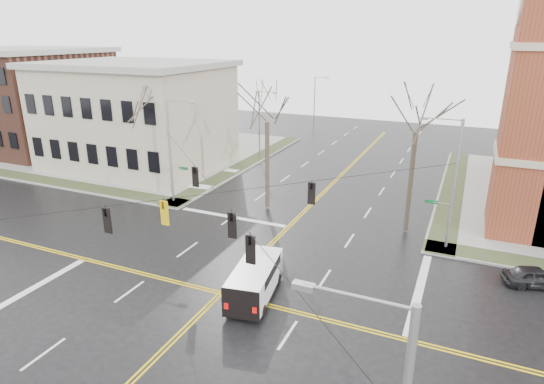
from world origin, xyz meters
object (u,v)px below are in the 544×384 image
at_px(signal_pole_ne, 452,181).
at_px(tree_ne, 417,125).
at_px(tree_nw_near, 267,116).
at_px(streetlight_north_a, 260,122).
at_px(cargo_van, 256,277).
at_px(signal_pole_nw, 171,148).
at_px(parked_car_a, 536,277).
at_px(tree_nw_far, 151,115).
at_px(streetlight_north_b, 315,101).

relative_size(signal_pole_ne, tree_ne, 0.79).
bearing_deg(tree_nw_near, signal_pole_ne, -7.86).
bearing_deg(streetlight_north_a, tree_ne, -37.51).
height_order(cargo_van, tree_ne, tree_ne).
distance_m(signal_pole_nw, parked_car_a, 28.55).
distance_m(signal_pole_nw, streetlight_north_a, 16.52).
height_order(tree_nw_far, tree_nw_near, tree_nw_near).
height_order(parked_car_a, tree_ne, tree_ne).
distance_m(tree_nw_far, tree_ne, 23.30).
height_order(streetlight_north_b, tree_nw_far, tree_nw_far).
distance_m(signal_pole_ne, cargo_van, 14.82).
bearing_deg(tree_nw_near, streetlight_north_b, 102.24).
xyz_separation_m(tree_nw_near, tree_ne, (11.66, -0.20, 0.22)).
relative_size(streetlight_north_b, cargo_van, 1.44).
relative_size(signal_pole_ne, streetlight_north_a, 1.12).
bearing_deg(streetlight_north_b, tree_ne, -61.11).
xyz_separation_m(signal_pole_ne, signal_pole_nw, (-22.64, 0.00, 0.00)).
distance_m(streetlight_north_a, tree_ne, 24.42).
xyz_separation_m(streetlight_north_b, tree_nw_far, (-4.14, -34.55, 2.83)).
distance_m(cargo_van, parked_car_a, 16.63).
relative_size(signal_pole_ne, streetlight_north_b, 1.12).
bearing_deg(signal_pole_nw, signal_pole_ne, 0.00).
relative_size(tree_nw_far, tree_ne, 0.89).
xyz_separation_m(signal_pole_nw, tree_ne, (19.81, 1.80, 3.25)).
bearing_deg(tree_ne, signal_pole_ne, -32.53).
height_order(cargo_van, tree_nw_far, tree_nw_far).
xyz_separation_m(streetlight_north_b, parked_car_a, (27.37, -39.70, -3.85)).
bearing_deg(streetlight_north_b, signal_pole_nw, -91.05).
relative_size(signal_pole_ne, parked_car_a, 2.48).
distance_m(streetlight_north_b, cargo_van, 49.12).
relative_size(streetlight_north_a, tree_ne, 0.71).
distance_m(signal_pole_nw, tree_nw_near, 8.92).
xyz_separation_m(cargo_van, tree_nw_near, (-5.13, 12.85, 6.79)).
distance_m(signal_pole_ne, tree_nw_near, 14.94).
bearing_deg(signal_pole_nw, streetlight_north_b, 88.95).
relative_size(signal_pole_nw, parked_car_a, 2.48).
bearing_deg(parked_car_a, tree_ne, 40.82).
xyz_separation_m(signal_pole_ne, tree_nw_near, (-14.49, 2.00, 3.03)).
bearing_deg(signal_pole_ne, signal_pole_nw, 180.00).
bearing_deg(streetlight_north_b, parked_car_a, -55.42).
xyz_separation_m(cargo_van, tree_ne, (6.53, 12.66, 7.02)).
distance_m(cargo_van, tree_nw_far, 21.95).
bearing_deg(tree_nw_near, signal_pole_nw, -166.21).
bearing_deg(cargo_van, streetlight_north_b, 95.55).
bearing_deg(cargo_van, signal_pole_ne, 39.86).
height_order(parked_car_a, tree_nw_near, tree_nw_near).
relative_size(streetlight_north_a, tree_nw_far, 0.80).
bearing_deg(tree_ne, streetlight_north_b, 118.89).
relative_size(signal_pole_ne, signal_pole_nw, 1.00).
height_order(signal_pole_nw, streetlight_north_a, signal_pole_nw).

